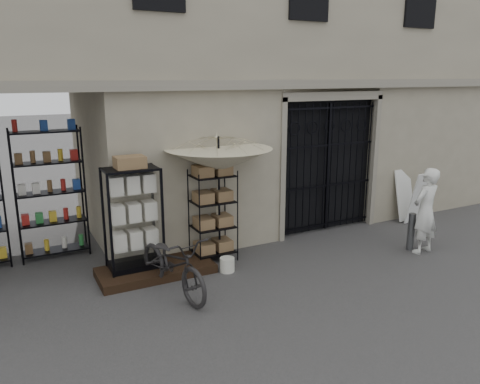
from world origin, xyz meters
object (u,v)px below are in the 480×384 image
wire_rack (213,216)px  shopkeeper (421,252)px  bicycle (174,292)px  steel_bollard (411,232)px  white_bucket (227,265)px  easel_sign (411,196)px  market_umbrella (219,154)px  display_cabinet (133,224)px

wire_rack → shopkeeper: bearing=-34.8°
wire_rack → bicycle: (-1.16, -1.00, -0.85)m
bicycle → steel_bollard: (4.88, -0.37, 0.38)m
steel_bollard → white_bucket: bearing=169.0°
bicycle → shopkeeper: bicycle is taller
bicycle → easel_sign: (6.32, 0.99, 0.63)m
market_umbrella → easel_sign: size_ratio=2.31×
market_umbrella → steel_bollard: size_ratio=3.71×
display_cabinet → bicycle: 1.39m
display_cabinet → bicycle: size_ratio=1.00×
bicycle → shopkeeper: size_ratio=1.13×
wire_rack → display_cabinet: bearing=168.9°
white_bucket → shopkeeper: white_bucket is taller
display_cabinet → market_umbrella: 1.97m
shopkeeper → easel_sign: easel_sign is taller
display_cabinet → easel_sign: bearing=0.2°
bicycle → wire_rack: bearing=30.2°
bicycle → shopkeeper: 5.03m
steel_bollard → easel_sign: 2.00m
easel_sign → display_cabinet: bearing=170.7°
market_umbrella → shopkeeper: bearing=-23.2°
display_cabinet → wire_rack: bearing=1.4°
display_cabinet → white_bucket: bearing=-22.1°
wire_rack → shopkeeper: wire_rack is taller
white_bucket → shopkeeper: (3.86, -0.93, -0.13)m
white_bucket → steel_bollard: (3.75, -0.73, 0.25)m
market_umbrella → easel_sign: (5.03, -0.03, -1.40)m
bicycle → steel_bollard: size_ratio=2.52×
wire_rack → bicycle: wire_rack is taller
wire_rack → shopkeeper: (3.84, -1.57, -0.85)m
wire_rack → market_umbrella: market_umbrella is taller
white_bucket → steel_bollard: 3.82m
display_cabinet → bicycle: (0.35, -0.96, -0.94)m
shopkeeper → steel_bollard: bearing=-69.1°
wire_rack → white_bucket: (-0.02, -0.64, -0.72)m
easel_sign → shopkeeper: bearing=-139.9°
bicycle → display_cabinet: bearing=99.6°
display_cabinet → white_bucket: size_ratio=7.22×
shopkeeper → easel_sign: size_ratio=1.40×
wire_rack → steel_bollard: bearing=-32.7°
market_umbrella → steel_bollard: (3.59, -1.39, -1.65)m
wire_rack → bicycle: size_ratio=0.91×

